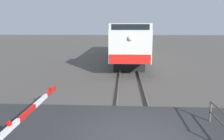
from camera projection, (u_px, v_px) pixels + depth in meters
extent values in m
cube|color=#59544C|center=(114.00, 139.00, 7.35)|extent=(0.08, 80.00, 0.15)
cube|color=#2D2D30|center=(136.00, 140.00, 7.32)|extent=(36.00, 5.82, 0.15)
cube|color=black|center=(129.00, 62.00, 19.63)|extent=(2.53, 3.20, 1.05)
cube|color=black|center=(127.00, 50.00, 29.01)|extent=(2.53, 3.20, 1.05)
cube|color=silver|center=(128.00, 39.00, 23.99)|extent=(2.98, 17.43, 2.30)
cube|color=silver|center=(130.00, 27.00, 16.41)|extent=(2.92, 2.49, 0.46)
cube|color=black|center=(131.00, 27.00, 15.16)|extent=(2.53, 0.06, 0.37)
cube|color=red|center=(130.00, 59.00, 15.58)|extent=(2.83, 0.08, 0.64)
sphere|color=#F2EACC|center=(130.00, 38.00, 15.29)|extent=(0.36, 0.36, 0.36)
cube|color=white|center=(8.00, 130.00, 5.78)|extent=(0.10, 1.16, 0.14)
cube|color=red|center=(27.00, 113.00, 6.92)|extent=(0.10, 1.16, 0.14)
cube|color=white|center=(41.00, 100.00, 8.06)|extent=(0.10, 1.16, 0.14)
cube|color=red|center=(51.00, 91.00, 9.19)|extent=(0.10, 1.16, 0.14)
sphere|color=red|center=(9.00, 123.00, 5.85)|extent=(0.14, 0.14, 0.14)
sphere|color=red|center=(50.00, 88.00, 9.08)|extent=(0.14, 0.14, 0.14)
cylinder|color=#4C4742|center=(210.00, 113.00, 8.50)|extent=(0.08, 0.08, 0.95)
cylinder|color=#4C4742|center=(224.00, 114.00, 7.30)|extent=(0.06, 2.27, 0.06)
cylinder|color=#4C4742|center=(223.00, 125.00, 7.38)|extent=(0.06, 2.27, 0.06)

